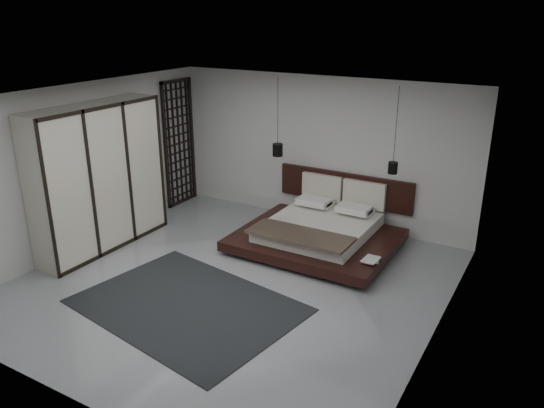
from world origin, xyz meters
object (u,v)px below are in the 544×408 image
Objects in this scene: bed at (320,230)px; pendant_right at (393,167)px; rug at (187,305)px; pendant_left at (278,150)px; wardrobe at (98,178)px; lattice_screen at (179,143)px.

pendant_right reaches higher than bed.
rug is (-1.82, -3.20, -1.48)m from pendant_right.
pendant_left is 2.17m from pendant_right.
wardrobe is at bearing -152.07° from pendant_right.
bed reaches higher than rug.
rug is (-0.73, -2.80, -0.27)m from bed.
pendant_right is at bearing 20.37° from bed.
wardrobe is at bearing -149.76° from bed.
rug is at bearing -19.53° from wardrobe.
lattice_screen reaches higher than wardrobe.
lattice_screen is at bearing 176.85° from pendant_left.
pendant_right is (1.09, 0.40, 1.20)m from bed.
pendant_right is 3.97m from rug.
pendant_left reaches higher than lattice_screen.
lattice_screen is 1.83× the size of pendant_right.
pendant_left is 0.47× the size of rug.
pendant_left is at bearing 96.32° from rug.
bed is 0.88× the size of rug.
pendant_right is (4.60, -0.13, 0.18)m from lattice_screen.
rug is at bearing -104.66° from bed.
rug is (2.53, -0.90, -1.24)m from wardrobe.
pendant_right is at bearing 0.00° from pendant_left.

